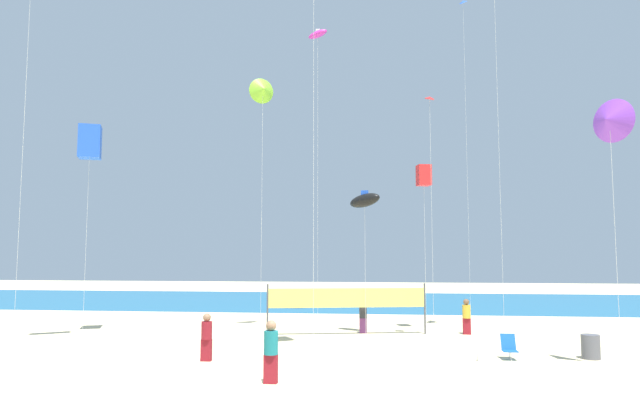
{
  "coord_description": "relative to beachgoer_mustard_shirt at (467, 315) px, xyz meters",
  "views": [
    {
      "loc": [
        1.98,
        -17.28,
        3.81
      ],
      "look_at": [
        -1.37,
        11.21,
        6.52
      ],
      "focal_mm": 32.04,
      "sensor_mm": 36.0,
      "label": 1
    }
  ],
  "objects": [
    {
      "name": "kite_blue_box",
      "position": [
        -17.9,
        -2.53,
        8.28
      ],
      "size": [
        1.3,
        1.3,
        9.97
      ],
      "color": "silver",
      "rests_on": "ground"
    },
    {
      "name": "kite_black_inflatable",
      "position": [
        -4.76,
        -0.93,
        5.46
      ],
      "size": [
        1.84,
        1.6,
        6.83
      ],
      "color": "silver",
      "rests_on": "ground"
    },
    {
      "name": "kite_red_diamond",
      "position": [
        -1.74,
        -2.68,
        9.49
      ],
      "size": [
        0.61,
        0.61,
        10.89
      ],
      "color": "silver",
      "rests_on": "ground"
    },
    {
      "name": "kite_lime_delta",
      "position": [
        -9.87,
        -0.54,
        11.15
      ],
      "size": [
        1.36,
        1.09,
        12.7
      ],
      "color": "silver",
      "rests_on": "ground"
    },
    {
      "name": "kite_red_box",
      "position": [
        -1.85,
        0.68,
        6.84
      ],
      "size": [
        0.78,
        0.78,
        8.26
      ],
      "color": "silver",
      "rests_on": "ground"
    },
    {
      "name": "ocean_band",
      "position": [
        -5.7,
        18.52,
        -0.88
      ],
      "size": [
        120.0,
        20.0,
        0.01
      ],
      "primitive_type": "cube",
      "color": "#1E6B99",
      "rests_on": "ground"
    },
    {
      "name": "beachgoer_charcoal_shirt",
      "position": [
        -4.91,
        -0.15,
        -0.05
      ],
      "size": [
        0.36,
        0.36,
        1.57
      ],
      "rotation": [
        0.0,
        0.0,
        3.79
      ],
      "color": "#7A3872",
      "rests_on": "ground"
    },
    {
      "name": "kite_magenta_inflatable",
      "position": [
        -7.9,
        6.28,
        16.58
      ],
      "size": [
        1.35,
        0.61,
        17.94
      ],
      "color": "silver",
      "rests_on": "ground"
    },
    {
      "name": "folding_beach_chair",
      "position": [
        0.64,
        -6.38,
        -0.42
      ],
      "size": [
        0.52,
        0.65,
        0.89
      ],
      "rotation": [
        0.0,
        0.0,
        -0.73
      ],
      "color": "#1959B2",
      "rests_on": "ground"
    },
    {
      "name": "trash_barrel",
      "position": [
        3.61,
        -5.97,
        -0.45
      ],
      "size": [
        0.65,
        0.65,
        0.87
      ],
      "primitive_type": "cylinder",
      "color": "#595960",
      "rests_on": "ground"
    },
    {
      "name": "beach_handbag",
      "position": [
        -0.36,
        -6.82,
        -0.74
      ],
      "size": [
        0.37,
        0.19,
        0.3
      ],
      "primitive_type": "cube",
      "color": "white",
      "rests_on": "ground"
    },
    {
      "name": "beachgoer_mustard_shirt",
      "position": [
        0.0,
        0.0,
        0.0
      ],
      "size": [
        0.38,
        0.38,
        1.66
      ],
      "rotation": [
        0.0,
        0.0,
        1.28
      ],
      "color": "maroon",
      "rests_on": "ground"
    },
    {
      "name": "beachgoer_teal_shirt",
      "position": [
        -7.18,
        -11.17,
        0.09
      ],
      "size": [
        0.42,
        0.42,
        1.83
      ],
      "rotation": [
        0.0,
        0.0,
        2.38
      ],
      "color": "maroon",
      "rests_on": "ground"
    },
    {
      "name": "beachgoer_maroon_shirt",
      "position": [
        -10.17,
        -7.99,
        0.01
      ],
      "size": [
        0.38,
        0.38,
        1.67
      ],
      "rotation": [
        0.0,
        0.0,
        0.42
      ],
      "color": "maroon",
      "rests_on": "ground"
    },
    {
      "name": "kite_violet_delta",
      "position": [
        3.64,
        -8.64,
        7.32
      ],
      "size": [
        1.27,
        1.43,
        8.95
      ],
      "color": "silver",
      "rests_on": "ground"
    },
    {
      "name": "kite_blue_diamond",
      "position": [
        1.35,
        8.35,
        18.08
      ],
      "size": [
        0.62,
        0.62,
        20.3
      ],
      "color": "silver",
      "rests_on": "ground"
    },
    {
      "name": "ground_plane",
      "position": [
        -5.7,
        -10.85,
        -0.89
      ],
      "size": [
        120.0,
        120.0,
        0.0
      ],
      "primitive_type": "plane",
      "color": "beige"
    },
    {
      "name": "volleyball_net",
      "position": [
        -5.63,
        -0.87,
        0.74
      ],
      "size": [
        7.42,
        1.62,
        2.4
      ],
      "color": "#4C4C51",
      "rests_on": "ground"
    }
  ]
}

